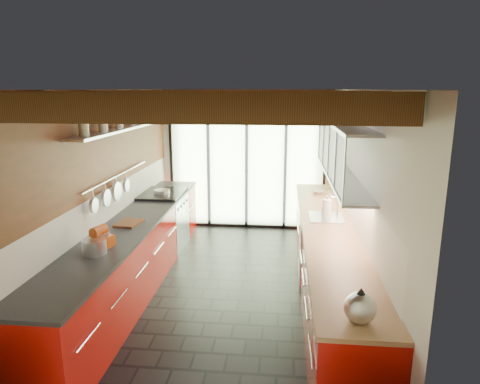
{
  "coord_description": "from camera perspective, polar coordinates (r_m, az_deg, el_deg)",
  "views": [
    {
      "loc": [
        0.67,
        -5.2,
        2.6
      ],
      "look_at": [
        0.11,
        0.4,
        1.25
      ],
      "focal_mm": 32.0,
      "sensor_mm": 36.0,
      "label": 1
    }
  ],
  "objects": [
    {
      "name": "glass_door",
      "position": [
        7.98,
        0.89,
        6.73
      ],
      "size": [
        2.95,
        0.1,
        2.9
      ],
      "color": "#C6EAAD",
      "rests_on": "ground"
    },
    {
      "name": "paper_towel",
      "position": [
        5.77,
        11.49,
        -2.31
      ],
      "size": [
        0.16,
        0.16,
        0.32
      ],
      "color": "white",
      "rests_on": "right_counter"
    },
    {
      "name": "sink_assembly",
      "position": [
        5.87,
        11.55,
        -3.02
      ],
      "size": [
        0.45,
        0.52,
        0.43
      ],
      "color": "silver",
      "rests_on": "right_counter"
    },
    {
      "name": "ground",
      "position": [
        5.85,
        -1.49,
        -12.89
      ],
      "size": [
        5.5,
        5.5,
        0.0
      ],
      "primitive_type": "plane",
      "color": "black",
      "rests_on": "ground"
    },
    {
      "name": "left_counter",
      "position": [
        5.95,
        -13.91,
        -8.0
      ],
      "size": [
        0.68,
        5.0,
        0.92
      ],
      "color": "#B5100A",
      "rests_on": "ground"
    },
    {
      "name": "upper_cabinets_right",
      "position": [
        5.6,
        13.54,
        5.42
      ],
      "size": [
        0.34,
        3.0,
        3.0
      ],
      "color": "silver",
      "rests_on": "ground"
    },
    {
      "name": "kettle",
      "position": [
        3.39,
        15.72,
        -14.44
      ],
      "size": [
        0.31,
        0.33,
        0.28
      ],
      "color": "silver",
      "rests_on": "right_counter"
    },
    {
      "name": "ceiling_beams",
      "position": [
        5.62,
        -1.15,
        12.08
      ],
      "size": [
        3.14,
        5.06,
        4.9
      ],
      "color": "#593316",
      "rests_on": "ground"
    },
    {
      "name": "pot_large",
      "position": [
        4.76,
        -18.87,
        -6.92
      ],
      "size": [
        0.33,
        0.33,
        0.16
      ],
      "primitive_type": "cylinder",
      "rotation": [
        0.0,
        0.0,
        -0.4
      ],
      "color": "silver",
      "rests_on": "left_counter"
    },
    {
      "name": "pot_small",
      "position": [
        7.06,
        -10.38,
        -0.08
      ],
      "size": [
        0.29,
        0.29,
        0.1
      ],
      "primitive_type": "cylinder",
      "rotation": [
        0.0,
        0.0,
        -0.16
      ],
      "color": "silver",
      "rests_on": "left_counter"
    },
    {
      "name": "range_stove",
      "position": [
        7.25,
        -10.12,
        -3.8
      ],
      "size": [
        0.66,
        0.9,
        0.97
      ],
      "color": "silver",
      "rests_on": "ground"
    },
    {
      "name": "cutting_board",
      "position": [
        5.67,
        -14.58,
        -4.02
      ],
      "size": [
        0.31,
        0.4,
        0.03
      ],
      "primitive_type": "cube",
      "rotation": [
        0.0,
        0.0,
        -0.12
      ],
      "color": "brown",
      "rests_on": "left_counter"
    },
    {
      "name": "bowl",
      "position": [
        7.21,
        10.35,
        -0.0
      ],
      "size": [
        0.25,
        0.25,
        0.05
      ],
      "primitive_type": "imported",
      "rotation": [
        0.0,
        0.0,
        0.4
      ],
      "color": "silver",
      "rests_on": "right_counter"
    },
    {
      "name": "right_counter",
      "position": [
        5.66,
        11.56,
        -9.03
      ],
      "size": [
        0.68,
        5.0,
        0.92
      ],
      "color": "#B5100A",
      "rests_on": "ground"
    },
    {
      "name": "stand_mixer",
      "position": [
        4.9,
        -18.08,
        -5.99
      ],
      "size": [
        0.24,
        0.33,
        0.27
      ],
      "color": "#B9460E",
      "rests_on": "left_counter"
    },
    {
      "name": "left_wall_fixtures",
      "position": [
        5.8,
        -16.02,
        5.84
      ],
      "size": [
        0.28,
        2.6,
        0.96
      ],
      "color": "silver",
      "rests_on": "ground"
    },
    {
      "name": "room_shell",
      "position": [
        5.33,
        -1.6,
        3.25
      ],
      "size": [
        5.5,
        5.5,
        5.5
      ],
      "color": "silver",
      "rests_on": "ground"
    },
    {
      "name": "soap_bottle",
      "position": [
        6.0,
        11.26,
        -2.2
      ],
      "size": [
        0.09,
        0.09,
        0.17
      ],
      "primitive_type": "imported",
      "rotation": [
        0.0,
        0.0,
        0.14
      ],
      "color": "silver",
      "rests_on": "right_counter"
    }
  ]
}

